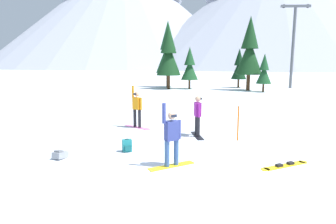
{
  "coord_description": "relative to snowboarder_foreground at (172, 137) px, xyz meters",
  "views": [
    {
      "loc": [
        -0.31,
        -8.1,
        3.12
      ],
      "look_at": [
        -0.84,
        4.48,
        1.0
      ],
      "focal_mm": 31.32,
      "sensor_mm": 36.0,
      "label": 1
    }
  ],
  "objects": [
    {
      "name": "pine_tree_twin",
      "position": [
        -1.16,
        26.87,
        3.15
      ],
      "size": [
        2.92,
        2.92,
        7.47
      ],
      "color": "#472D19",
      "rests_on": "ground_plane"
    },
    {
      "name": "ground_plane",
      "position": [
        0.56,
        -0.44,
        -0.92
      ],
      "size": [
        800.0,
        800.0,
        0.0
      ],
      "primitive_type": "plane",
      "color": "silver"
    },
    {
      "name": "peak_west_ridge",
      "position": [
        -38.83,
        199.63,
        37.45
      ],
      "size": [
        176.91,
        176.91,
        73.46
      ],
      "color": "#9EA3B2",
      "rests_on": "ground_plane"
    },
    {
      "name": "pine_tree_tall",
      "position": [
        9.23,
        23.52,
        1.32
      ],
      "size": [
        1.6,
        1.6,
        4.11
      ],
      "color": "#472D19",
      "rests_on": "ground_plane"
    },
    {
      "name": "backpack_grey",
      "position": [
        -3.69,
        0.58,
        -0.79
      ],
      "size": [
        0.47,
        0.55,
        0.3
      ],
      "color": "gray",
      "rests_on": "ground_plane"
    },
    {
      "name": "trail_marker_pole",
      "position": [
        2.59,
        3.13,
        -0.22
      ],
      "size": [
        0.06,
        0.06,
        1.41
      ],
      "primitive_type": "cylinder",
      "color": "orange",
      "rests_on": "ground_plane"
    },
    {
      "name": "snowboarder_background",
      "position": [
        -1.83,
        5.35,
        0.04
      ],
      "size": [
        1.4,
        1.15,
        2.03
      ],
      "color": "pink",
      "rests_on": "ground_plane"
    },
    {
      "name": "ski_lift_tower",
      "position": [
        14.02,
        28.72,
        4.86
      ],
      "size": [
        3.53,
        0.36,
        10.05
      ],
      "color": "#595B60",
      "rests_on": "ground_plane"
    },
    {
      "name": "peak_north_spur",
      "position": [
        55.4,
        176.87,
        34.48
      ],
      "size": [
        178.05,
        178.05,
        67.77
      ],
      "color": "#9EA3B2",
      "rests_on": "ground_plane"
    },
    {
      "name": "pine_tree_leaning",
      "position": [
        7.99,
        25.29,
        3.58
      ],
      "size": [
        2.97,
        2.97,
        8.26
      ],
      "color": "#472D19",
      "rests_on": "ground_plane"
    },
    {
      "name": "pine_tree_broad",
      "position": [
        -1.34,
        29.52,
        3.64
      ],
      "size": [
        3.07,
        3.07,
        8.39
      ],
      "color": "#472D19",
      "rests_on": "ground_plane"
    },
    {
      "name": "backpack_teal",
      "position": [
        -1.62,
        1.43,
        -0.71
      ],
      "size": [
        0.37,
        0.34,
        0.47
      ],
      "color": "#1E7A7F",
      "rests_on": "ground_plane"
    },
    {
      "name": "snowboarder_midground",
      "position": [
        0.99,
        3.8,
        -0.0
      ],
      "size": [
        0.52,
        1.51,
        1.73
      ],
      "color": "black",
      "rests_on": "ground_plane"
    },
    {
      "name": "peak_east_ridge",
      "position": [
        -87.54,
        245.35,
        26.95
      ],
      "size": [
        148.1,
        148.1,
        53.34
      ],
      "color": "#B2B7C6",
      "rests_on": "ground_plane"
    },
    {
      "name": "pine_tree_short",
      "position": [
        1.37,
        27.08,
        1.81
      ],
      "size": [
        2.04,
        2.04,
        5.01
      ],
      "color": "#472D19",
      "rests_on": "ground_plane"
    },
    {
      "name": "pine_tree_young",
      "position": [
        7.66,
        29.21,
        1.76
      ],
      "size": [
        1.9,
        1.9,
        4.92
      ],
      "color": "#472D19",
      "rests_on": "ground_plane"
    },
    {
      "name": "snowboarder_foreground",
      "position": [
        0.0,
        0.0,
        0.0
      ],
      "size": [
        1.44,
        1.03,
        1.97
      ],
      "color": "yellow",
      "rests_on": "ground_plane"
    },
    {
      "name": "loose_snowboard_far_spare",
      "position": [
        3.46,
        0.17,
        -0.9
      ],
      "size": [
        1.73,
        1.06,
        0.09
      ],
      "color": "yellow",
      "rests_on": "ground_plane"
    }
  ]
}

